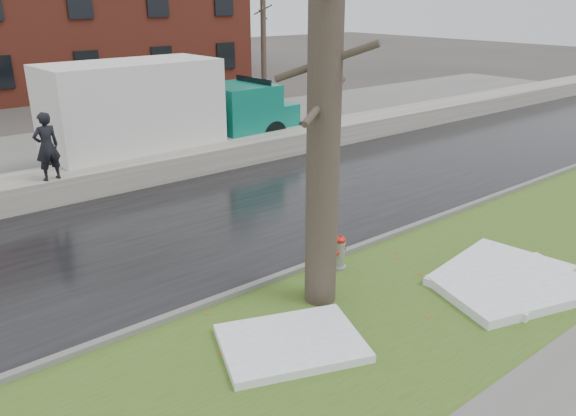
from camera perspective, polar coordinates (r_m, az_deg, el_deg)
ground at (r=10.95m, az=5.04°, el=-8.25°), size 120.00×120.00×0.00m
verge at (r=10.20m, az=9.96°, el=-10.71°), size 60.00×4.50×0.04m
road at (r=14.19m, az=-7.56°, el=-1.29°), size 60.00×7.00×0.03m
parking_lot at (r=21.60m, az=-19.54°, el=5.37°), size 60.00×9.00×0.03m
curb at (r=11.57m, az=1.62°, el=-6.10°), size 60.00×0.15×0.14m
snowbank at (r=17.63m, az=-14.82°, el=3.82°), size 60.00×1.60×0.75m
brick_building at (r=37.86m, az=-26.91°, el=18.16°), size 26.00×12.00×10.00m
bg_tree_right at (r=38.36m, az=-2.53°, el=17.74°), size 1.40×1.62×6.50m
fire_hydrant at (r=11.50m, az=5.24°, el=-4.33°), size 0.37×0.34×0.75m
tree at (r=9.30m, az=3.70°, el=10.39°), size 1.41×1.61×7.12m
box_truck at (r=19.09m, az=-12.47°, el=9.75°), size 10.36×2.80×3.44m
worker at (r=15.88m, az=-23.31°, el=5.76°), size 0.70×0.51×1.80m
snow_patch_near at (r=11.95m, az=20.87°, el=-6.38°), size 2.86×2.35×0.16m
snow_patch_far at (r=9.19m, az=0.32°, el=-13.54°), size 2.63×2.28×0.14m
snow_patch_side at (r=11.56m, az=22.06°, el=-7.44°), size 3.20×2.53×0.18m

